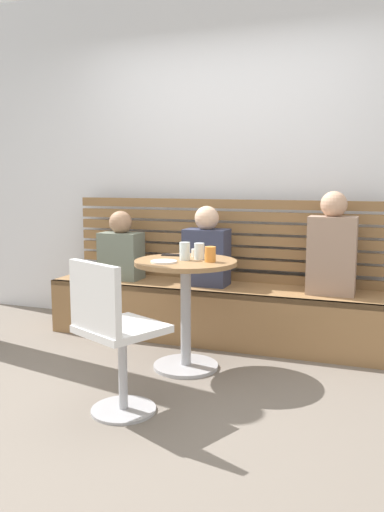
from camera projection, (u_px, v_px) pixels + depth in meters
ground at (153, 397)px, 3.07m from camera, size 8.00×8.00×0.00m
back_wall at (232, 158)px, 4.39m from camera, size 5.20×0.10×2.90m
booth_bench at (215, 312)px, 4.16m from camera, size 2.70×0.52×0.44m
booth_backrest at (224, 240)px, 4.30m from camera, size 2.65×0.04×0.67m
cafe_table at (186, 293)px, 3.49m from camera, size 0.68×0.68×0.74m
white_chair at (112, 332)px, 2.78m from camera, size 0.53×0.53×0.85m
person_adult at (332, 248)px, 3.78m from camera, size 0.34×0.22×0.75m
person_child_left at (207, 251)px, 4.11m from camera, size 0.34×0.22×0.63m
person_child_middle at (121, 249)px, 4.37m from camera, size 0.34×0.22×0.57m
cup_tumbler_orange at (210, 254)px, 3.38m from camera, size 0.07×0.07×0.10m
cup_water_clear at (199, 251)px, 3.48m from camera, size 0.07×0.07×0.11m
cup_glass_tall at (185, 251)px, 3.45m from camera, size 0.07×0.07×0.12m
cup_espresso_small at (195, 253)px, 3.60m from camera, size 0.06×0.06×0.05m
plate_small at (164, 262)px, 3.36m from camera, size 0.17×0.17×0.01m
phone_on_table at (172, 255)px, 3.67m from camera, size 0.14×0.08×0.01m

